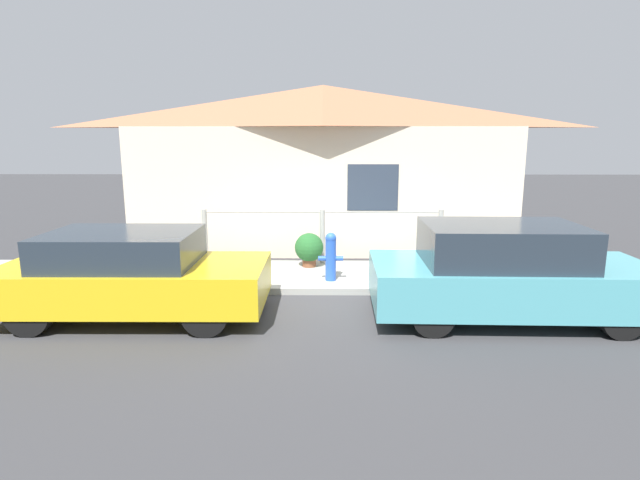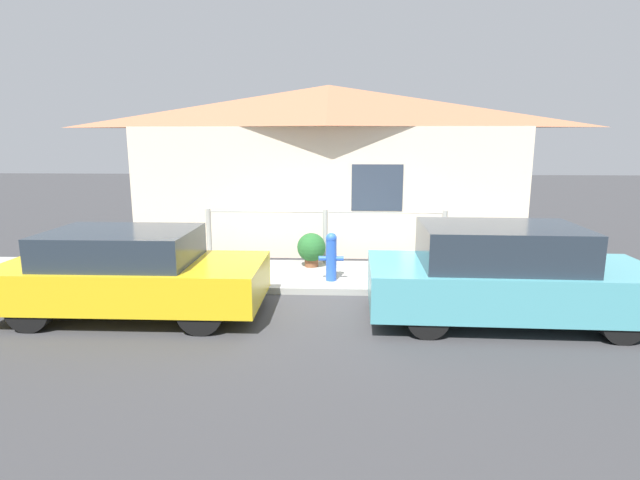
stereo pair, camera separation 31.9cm
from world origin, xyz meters
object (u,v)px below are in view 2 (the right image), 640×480
car_left (131,272)px  car_right (506,275)px  potted_plant_near_hydrant (311,248)px  potted_plant_by_fence (171,256)px  fire_hydrant (331,256)px

car_left → car_right: 5.50m
car_left → potted_plant_near_hydrant: (2.52, 2.60, -0.17)m
potted_plant_by_fence → car_right: bearing=-21.2°
fire_hydrant → potted_plant_near_hydrant: 1.08m
car_right → fire_hydrant: car_right is taller
car_right → potted_plant_by_fence: (-5.67, 2.20, -0.30)m
car_left → potted_plant_by_fence: (-0.17, 2.20, -0.27)m
fire_hydrant → potted_plant_near_hydrant: bearing=113.1°
car_left → car_right: bearing=-0.3°
car_left → car_right: (5.50, 0.00, 0.04)m
car_left → potted_plant_by_fence: size_ratio=7.70×
car_right → fire_hydrant: size_ratio=4.64×
car_right → potted_plant_near_hydrant: bearing=140.1°
car_left → fire_hydrant: bearing=28.4°
car_left → fire_hydrant: car_left is taller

